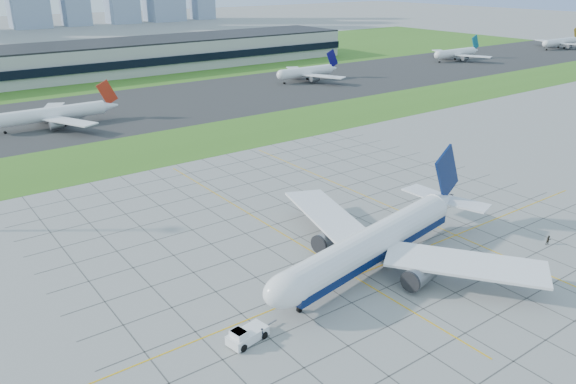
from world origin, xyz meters
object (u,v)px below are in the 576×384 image
(distant_jet_1, at_px, (54,114))
(distant_jet_4, at_px, (560,42))
(distant_jet_2, at_px, (307,72))
(airliner, at_px, (374,243))
(pushback_tug, at_px, (246,335))
(distant_jet_3, at_px, (456,53))
(crew_near, at_px, (262,334))
(crew_far, at_px, (549,240))

(distant_jet_1, bearing_deg, distant_jet_4, 1.59)
(distant_jet_1, distance_m, distant_jet_2, 123.89)
(airliner, height_order, pushback_tug, airliner)
(airliner, distance_m, distant_jet_3, 266.37)
(airliner, relative_size, distant_jet_1, 1.32)
(crew_near, height_order, distant_jet_4, distant_jet_4)
(distant_jet_2, distance_m, distant_jet_4, 217.42)
(crew_far, relative_size, distant_jet_3, 0.05)
(airliner, height_order, crew_near, airliner)
(airliner, xyz_separation_m, crew_far, (34.15, -13.85, -3.90))
(distant_jet_2, bearing_deg, crew_far, -113.05)
(crew_far, bearing_deg, distant_jet_4, 55.48)
(distant_jet_3, distance_m, distant_jet_4, 104.04)
(distant_jet_1, height_order, distant_jet_4, same)
(distant_jet_3, bearing_deg, distant_jet_2, -179.95)
(pushback_tug, height_order, distant_jet_3, distant_jet_3)
(pushback_tug, relative_size, crew_near, 4.79)
(distant_jet_2, xyz_separation_m, distant_jet_3, (113.50, 0.11, 0.00))
(crew_far, height_order, distant_jet_2, distant_jet_2)
(airliner, bearing_deg, distant_jet_4, 14.08)
(crew_near, height_order, distant_jet_2, distant_jet_2)
(airliner, distance_m, crew_near, 28.75)
(crew_near, bearing_deg, distant_jet_4, -29.50)
(distant_jet_1, xyz_separation_m, distant_jet_3, (236.34, 16.17, -0.00))
(crew_far, height_order, distant_jet_3, distant_jet_3)
(distant_jet_3, bearing_deg, pushback_tug, -147.64)
(airliner, bearing_deg, crew_far, -32.34)
(airliner, relative_size, distant_jet_3, 1.32)
(pushback_tug, distance_m, distant_jet_2, 207.35)
(airliner, relative_size, distant_jet_2, 1.32)
(airliner, relative_size, distant_jet_4, 1.32)
(crew_near, xyz_separation_m, distant_jet_1, (9.91, 142.24, 3.53))
(pushback_tug, xyz_separation_m, crew_far, (64.25, -8.90, -0.15))
(crew_near, bearing_deg, distant_jet_3, -20.17)
(crew_far, bearing_deg, airliner, -175.59)
(crew_near, distance_m, distant_jet_3, 292.82)
(pushback_tug, height_order, crew_far, pushback_tug)
(pushback_tug, height_order, distant_jet_1, distant_jet_1)
(distant_jet_2, bearing_deg, distant_jet_3, 0.05)
(distant_jet_4, bearing_deg, distant_jet_1, -178.41)
(pushback_tug, bearing_deg, crew_near, -33.24)
(airliner, distance_m, pushback_tug, 30.73)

